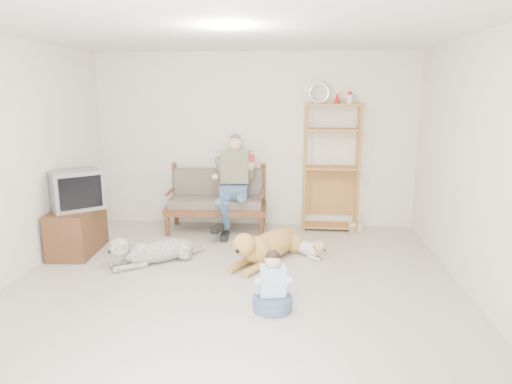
# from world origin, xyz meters

# --- Properties ---
(floor) EXTENTS (5.50, 5.50, 0.00)m
(floor) POSITION_xyz_m (0.00, 0.00, 0.00)
(floor) COLOR beige
(floor) RESTS_ON ground
(ceiling) EXTENTS (5.50, 5.50, 0.00)m
(ceiling) POSITION_xyz_m (0.00, 0.00, 2.70)
(ceiling) COLOR silver
(ceiling) RESTS_ON ground
(wall_back) EXTENTS (5.00, 0.00, 5.00)m
(wall_back) POSITION_xyz_m (0.00, 2.75, 1.35)
(wall_back) COLOR beige
(wall_back) RESTS_ON ground
(wall_front) EXTENTS (5.00, 0.00, 5.00)m
(wall_front) POSITION_xyz_m (0.00, -2.75, 1.35)
(wall_front) COLOR beige
(wall_front) RESTS_ON ground
(wall_right) EXTENTS (0.00, 5.50, 5.50)m
(wall_right) POSITION_xyz_m (2.50, 0.00, 1.35)
(wall_right) COLOR beige
(wall_right) RESTS_ON ground
(loveseat) EXTENTS (1.53, 0.76, 0.95)m
(loveseat) POSITION_xyz_m (-0.54, 2.37, 0.49)
(loveseat) COLOR brown
(loveseat) RESTS_ON ground
(man) EXTENTS (0.56, 0.80, 1.30)m
(man) POSITION_xyz_m (-0.28, 2.15, 0.68)
(man) COLOR #455E7F
(man) RESTS_ON loveseat
(etagere) EXTENTS (0.86, 0.38, 2.25)m
(etagere) POSITION_xyz_m (1.19, 2.55, 0.99)
(etagere) COLOR #AD6C36
(etagere) RESTS_ON ground
(book_stack) EXTENTS (0.19, 0.14, 0.12)m
(book_stack) POSITION_xyz_m (1.58, 2.49, 0.06)
(book_stack) COLOR white
(book_stack) RESTS_ON ground
(tv_stand) EXTENTS (0.55, 0.93, 0.60)m
(tv_stand) POSITION_xyz_m (-2.23, 1.18, 0.30)
(tv_stand) COLOR brown
(tv_stand) RESTS_ON ground
(crt_tv) EXTENTS (0.79, 0.77, 0.51)m
(crt_tv) POSITION_xyz_m (-2.20, 1.19, 0.86)
(crt_tv) COLOR slate
(crt_tv) RESTS_ON tv_stand
(wall_outlet) EXTENTS (0.12, 0.02, 0.08)m
(wall_outlet) POSITION_xyz_m (-1.25, 2.73, 0.30)
(wall_outlet) COLOR white
(wall_outlet) RESTS_ON ground
(golden_retriever) EXTENTS (0.90, 1.44, 0.48)m
(golden_retriever) POSITION_xyz_m (0.30, 1.09, 0.20)
(golden_retriever) COLOR #BA8440
(golden_retriever) RESTS_ON ground
(shaggy_dog) EXTENTS (1.10, 0.89, 0.40)m
(shaggy_dog) POSITION_xyz_m (-1.13, 0.87, 0.16)
(shaggy_dog) COLOR white
(shaggy_dog) RESTS_ON ground
(terrier) EXTENTS (0.53, 0.53, 0.26)m
(terrier) POSITION_xyz_m (0.86, 1.29, 0.11)
(terrier) COLOR silver
(terrier) RESTS_ON ground
(child) EXTENTS (0.39, 0.39, 0.61)m
(child) POSITION_xyz_m (0.45, -0.24, 0.22)
(child) COLOR #455E7F
(child) RESTS_ON ground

